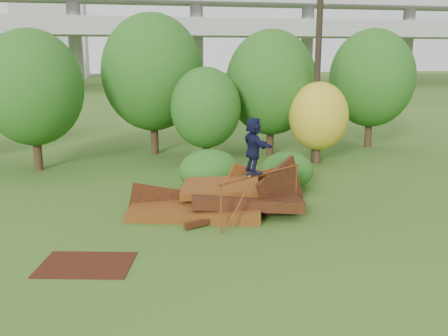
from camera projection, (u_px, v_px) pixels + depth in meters
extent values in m
plane|color=#2D5116|center=(269.00, 241.00, 13.41)|extent=(240.00, 240.00, 0.00)
cube|color=#49220D|center=(197.00, 207.00, 15.80)|extent=(4.61, 3.57, 0.68)
cube|color=black|center=(245.00, 199.00, 15.77)|extent=(3.70, 2.67, 0.67)
cube|color=#49220D|center=(220.00, 188.00, 16.04)|extent=(2.79, 2.21, 0.51)
cube|color=black|center=(281.00, 192.00, 15.76)|extent=(2.00, 1.31, 2.21)
cube|color=#49220D|center=(244.00, 184.00, 17.04)|extent=(1.75, 0.63, 1.63)
cube|color=black|center=(158.00, 200.00, 15.89)|extent=(1.89, 0.27, 1.21)
cube|color=black|center=(214.00, 220.00, 14.73)|extent=(1.90, 0.94, 0.16)
cube|color=#49220D|center=(258.00, 174.00, 16.75)|extent=(1.23, 0.51, 0.31)
cylinder|color=brown|center=(221.00, 209.00, 13.82)|extent=(0.06, 0.06, 1.41)
cylinder|color=brown|center=(296.00, 186.00, 16.19)|extent=(0.06, 0.06, 1.41)
cylinder|color=brown|center=(262.00, 174.00, 14.85)|extent=(3.17, 2.07, 0.06)
cube|color=black|center=(253.00, 173.00, 14.56)|extent=(0.69, 0.53, 0.02)
cylinder|color=beige|center=(249.00, 176.00, 14.34)|extent=(0.06, 0.05, 0.05)
cylinder|color=beige|center=(246.00, 175.00, 14.45)|extent=(0.06, 0.05, 0.05)
cylinder|color=beige|center=(261.00, 173.00, 14.69)|extent=(0.06, 0.05, 0.05)
cylinder|color=beige|center=(257.00, 173.00, 14.79)|extent=(0.06, 0.05, 0.05)
imported|color=black|center=(254.00, 145.00, 14.37)|extent=(0.73, 1.57, 1.63)
cube|color=#39160C|center=(86.00, 265.00, 11.86)|extent=(2.46, 2.01, 0.03)
cylinder|color=black|center=(37.00, 148.00, 21.38)|extent=(0.37, 0.37, 1.95)
ellipsoid|color=#154F15|center=(32.00, 88.00, 20.81)|extent=(4.23, 4.23, 4.86)
cylinder|color=black|center=(154.00, 132.00, 24.89)|extent=(0.39, 0.39, 2.17)
ellipsoid|color=#154F15|center=(153.00, 72.00, 24.23)|extent=(4.93, 4.93, 5.67)
cylinder|color=black|center=(206.00, 150.00, 22.35)|extent=(0.32, 0.32, 1.43)
ellipsoid|color=#154F15|center=(206.00, 108.00, 21.93)|extent=(3.10, 3.10, 3.57)
cylinder|color=black|center=(270.00, 136.00, 24.55)|extent=(0.36, 0.36, 1.91)
ellipsoid|color=#154F15|center=(271.00, 83.00, 23.97)|extent=(4.37, 4.37, 5.03)
cylinder|color=black|center=(317.00, 151.00, 22.85)|extent=(0.30, 0.30, 1.16)
ellipsoid|color=#A58C19|center=(319.00, 116.00, 22.49)|extent=(2.69, 2.69, 3.09)
cylinder|color=black|center=(368.00, 129.00, 26.66)|extent=(0.37, 0.37, 2.01)
ellipsoid|color=#154F15|center=(372.00, 78.00, 26.06)|extent=(4.41, 4.41, 5.08)
ellipsoid|color=#154F15|center=(210.00, 171.00, 18.05)|extent=(2.24, 2.07, 1.55)
ellipsoid|color=#154F15|center=(287.00, 171.00, 18.42)|extent=(1.97, 1.81, 1.40)
cylinder|color=black|center=(318.00, 62.00, 22.04)|extent=(0.28, 0.28, 9.12)
cube|color=gray|center=(139.00, 31.00, 68.74)|extent=(160.00, 9.00, 1.40)
cylinder|color=gray|center=(3.00, 61.00, 65.86)|extent=(2.20, 2.20, 8.00)
cylinder|color=gray|center=(140.00, 60.00, 69.63)|extent=(2.20, 2.20, 8.00)
cylinder|color=gray|center=(264.00, 60.00, 73.40)|extent=(2.20, 2.20, 8.00)
cube|color=#9E9E99|center=(50.00, 9.00, 104.02)|extent=(14.00, 14.00, 28.00)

